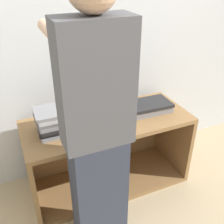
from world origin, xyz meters
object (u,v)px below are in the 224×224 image
object	(u,v)px
laptop_stack_right	(149,106)
person	(97,133)
laptop_open	(105,112)
laptop_stack_left	(61,120)

from	to	relation	value
laptop_stack_right	person	distance (m)	0.86
laptop_open	laptop_stack_left	bearing A→B (deg)	-172.15
person	laptop_stack_left	bearing A→B (deg)	102.18
laptop_open	laptop_stack_right	size ratio (longest dim) A/B	0.96
laptop_open	person	xyz separation A→B (m)	(-0.28, -0.55, 0.21)
laptop_stack_left	laptop_stack_right	distance (m)	0.77
laptop_open	person	bearing A→B (deg)	-116.47
laptop_open	laptop_stack_left	distance (m)	0.39
laptop_stack_right	laptop_open	bearing A→B (deg)	172.91
laptop_stack_right	person	size ratio (longest dim) A/B	0.20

